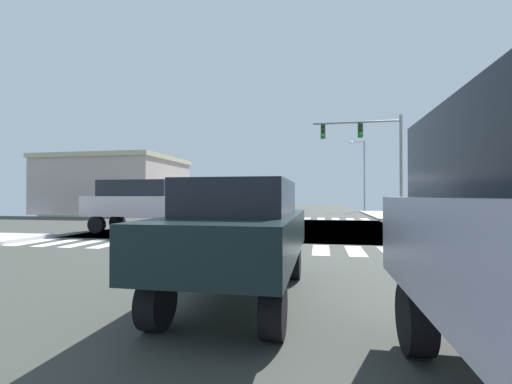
# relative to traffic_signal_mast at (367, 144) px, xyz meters

# --- Properties ---
(ground) EXTENTS (90.00, 90.00, 0.05)m
(ground) POSITION_rel_traffic_signal_mast_xyz_m (-6.36, -6.79, -5.25)
(ground) COLOR #383B35
(sidewalk_corner_ne) EXTENTS (12.00, 12.00, 0.14)m
(sidewalk_corner_ne) POSITION_rel_traffic_signal_mast_xyz_m (6.64, 5.21, -5.15)
(sidewalk_corner_ne) COLOR #B2ADA3
(sidewalk_corner_ne) RESTS_ON ground
(sidewalk_corner_nw) EXTENTS (12.00, 12.00, 0.14)m
(sidewalk_corner_nw) POSITION_rel_traffic_signal_mast_xyz_m (-19.36, 5.21, -5.15)
(sidewalk_corner_nw) COLOR #B2B3A5
(sidewalk_corner_nw) RESTS_ON ground
(crosswalk_near) EXTENTS (13.50, 2.00, 0.01)m
(crosswalk_near) POSITION_rel_traffic_signal_mast_xyz_m (-6.61, -14.09, -5.22)
(crosswalk_near) COLOR white
(crosswalk_near) RESTS_ON ground
(crosswalk_far) EXTENTS (13.50, 2.00, 0.01)m
(crosswalk_far) POSITION_rel_traffic_signal_mast_xyz_m (-6.61, 0.51, -5.22)
(crosswalk_far) COLOR white
(crosswalk_far) RESTS_ON ground
(traffic_signal_mast) EXTENTS (5.97, 0.55, 7.12)m
(traffic_signal_mast) POSITION_rel_traffic_signal_mast_xyz_m (0.00, 0.00, 0.00)
(traffic_signal_mast) COLOR gray
(traffic_signal_mast) RESTS_ON ground
(street_lamp) EXTENTS (1.78, 0.32, 7.70)m
(street_lamp) POSITION_rel_traffic_signal_mast_xyz_m (1.32, 14.81, -0.59)
(street_lamp) COLOR gray
(street_lamp) RESTS_ON ground
(bank_building) EXTENTS (12.84, 9.71, 5.31)m
(bank_building) POSITION_rel_traffic_signal_mast_xyz_m (-22.40, 5.52, -2.56)
(bank_building) COLOR #B29F98
(bank_building) RESTS_ON ground
(sedan_nearside_1) EXTENTS (1.80, 4.30, 1.88)m
(sedan_nearside_1) POSITION_rel_traffic_signal_mast_xyz_m (-4.36, -19.32, -4.11)
(sedan_nearside_1) COLOR black
(sedan_nearside_1) RESTS_ON ground
(sedan_queued_3) EXTENTS (1.80, 4.30, 1.88)m
(sedan_queued_3) POSITION_rel_traffic_signal_mast_xyz_m (-11.36, 29.52, -4.11)
(sedan_queued_3) COLOR black
(sedan_queued_3) RESTS_ON ground
(suv_middle_3) EXTENTS (4.60, 1.96, 2.34)m
(suv_middle_3) POSITION_rel_traffic_signal_mast_xyz_m (-11.21, -10.29, -3.83)
(suv_middle_3) COLOR black
(suv_middle_3) RESTS_ON ground
(sedan_inner_5) EXTENTS (1.80, 4.30, 1.88)m
(sedan_inner_5) POSITION_rel_traffic_signal_mast_xyz_m (-8.36, 6.13, -4.11)
(sedan_inner_5) COLOR black
(sedan_inner_5) RESTS_ON ground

